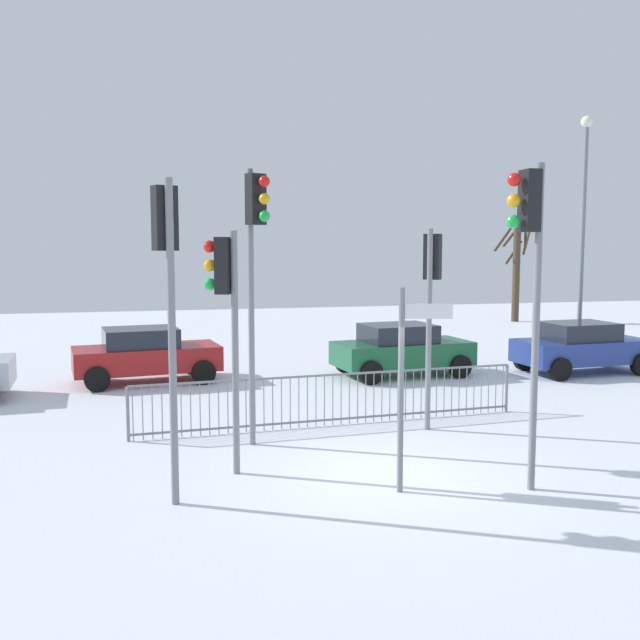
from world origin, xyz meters
name	(u,v)px	position (x,y,z in m)	size (l,w,h in m)	color
ground_plane	(385,476)	(0.00, 0.00, 0.00)	(60.00, 60.00, 0.00)	white
traffic_light_mid_right	(530,254)	(1.82, -1.09, 3.57)	(0.57, 0.32, 4.88)	slate
traffic_light_rear_left	(166,268)	(-3.37, -0.34, 3.38)	(0.38, 0.54, 4.62)	slate
traffic_light_foreground_right	(226,297)	(-2.43, 0.78, 2.87)	(0.52, 0.42, 3.92)	slate
traffic_light_rear_right	(432,283)	(1.85, 2.70, 2.94)	(0.45, 0.48, 4.01)	slate
traffic_light_mid_left	(255,245)	(-1.75, 2.20, 3.68)	(0.41, 0.52, 5.05)	slate
direction_sign_post	(405,379)	(0.05, -0.74, 1.73)	(0.77, 0.24, 3.08)	slate
pedestrian_guard_railing	(333,399)	(-0.01, 3.35, 0.55)	(8.17, 0.66, 1.07)	slate
car_green_trailing	(401,349)	(3.23, 8.27, 0.77)	(3.98, 2.31, 1.47)	#195933
car_red_mid	(145,354)	(-3.77, 8.98, 0.77)	(4.00, 2.36, 1.47)	maroon
car_blue_far	(581,347)	(8.42, 7.52, 0.77)	(3.92, 2.16, 1.47)	navy
street_lamp	(583,216)	(9.32, 9.05, 4.55)	(0.36, 0.36, 7.54)	slate
bare_tree_left	(516,265)	(13.35, 20.52, 2.67)	(1.63, 1.62, 4.90)	#473828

